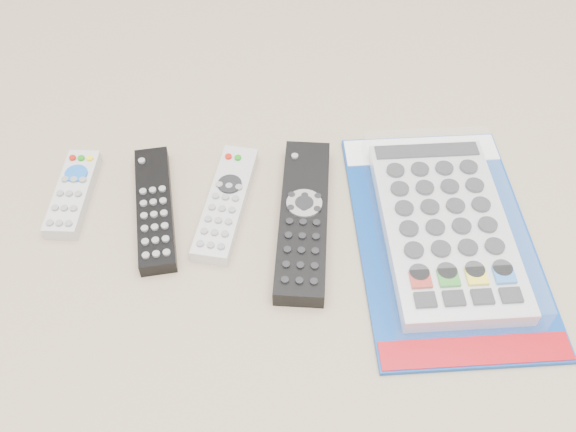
{
  "coord_description": "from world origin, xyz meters",
  "views": [
    {
      "loc": [
        0.01,
        -0.47,
        0.62
      ],
      "look_at": [
        0.03,
        0.02,
        0.01
      ],
      "focal_mm": 40.0,
      "sensor_mm": 36.0,
      "label": 1
    }
  ],
  "objects_px": {
    "remote_small_grey": "(73,193)",
    "remote_silver_dvd": "(226,203)",
    "remote_large_black": "(304,218)",
    "jumbo_remote_packaged": "(445,226)",
    "remote_slim_black": "(155,208)"
  },
  "relations": [
    {
      "from": "remote_slim_black",
      "to": "remote_silver_dvd",
      "type": "bearing_deg",
      "value": -3.83
    },
    {
      "from": "remote_silver_dvd",
      "to": "remote_large_black",
      "type": "xyz_separation_m",
      "value": [
        0.1,
        -0.03,
        0.0
      ]
    },
    {
      "from": "remote_large_black",
      "to": "remote_silver_dvd",
      "type": "bearing_deg",
      "value": 167.95
    },
    {
      "from": "remote_large_black",
      "to": "jumbo_remote_packaged",
      "type": "relative_size",
      "value": 0.7
    },
    {
      "from": "remote_slim_black",
      "to": "jumbo_remote_packaged",
      "type": "distance_m",
      "value": 0.36
    },
    {
      "from": "remote_silver_dvd",
      "to": "jumbo_remote_packaged",
      "type": "xyz_separation_m",
      "value": [
        0.26,
        -0.05,
        0.01
      ]
    },
    {
      "from": "remote_silver_dvd",
      "to": "remote_large_black",
      "type": "relative_size",
      "value": 0.76
    },
    {
      "from": "remote_small_grey",
      "to": "remote_slim_black",
      "type": "xyz_separation_m",
      "value": [
        0.11,
        -0.03,
        0.0
      ]
    },
    {
      "from": "jumbo_remote_packaged",
      "to": "remote_silver_dvd",
      "type": "bearing_deg",
      "value": 166.77
    },
    {
      "from": "remote_silver_dvd",
      "to": "jumbo_remote_packaged",
      "type": "relative_size",
      "value": 0.53
    },
    {
      "from": "jumbo_remote_packaged",
      "to": "remote_small_grey",
      "type": "bearing_deg",
      "value": 168.88
    },
    {
      "from": "remote_silver_dvd",
      "to": "remote_slim_black",
      "type": "bearing_deg",
      "value": -164.05
    },
    {
      "from": "remote_small_grey",
      "to": "remote_silver_dvd",
      "type": "xyz_separation_m",
      "value": [
        0.19,
        -0.02,
        -0.0
      ]
    },
    {
      "from": "remote_slim_black",
      "to": "remote_silver_dvd",
      "type": "height_order",
      "value": "remote_slim_black"
    },
    {
      "from": "remote_small_grey",
      "to": "remote_slim_black",
      "type": "distance_m",
      "value": 0.11
    }
  ]
}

